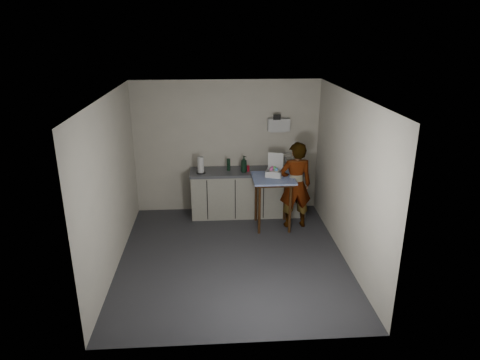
{
  "coord_description": "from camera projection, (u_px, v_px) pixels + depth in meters",
  "views": [
    {
      "loc": [
        -0.29,
        -6.09,
        3.51
      ],
      "look_at": [
        0.16,
        0.45,
        1.16
      ],
      "focal_mm": 32.0,
      "sensor_mm": 36.0,
      "label": 1
    }
  ],
  "objects": [
    {
      "name": "wall_back",
      "position": [
        227.0,
        147.0,
        8.35
      ],
      "size": [
        3.6,
        0.02,
        2.6
      ],
      "primitive_type": "cube",
      "color": "beige",
      "rests_on": "ground"
    },
    {
      "name": "ceiling",
      "position": [
        231.0,
        96.0,
        6.05
      ],
      "size": [
        3.6,
        4.0,
        0.01
      ],
      "primitive_type": "cube",
      "color": "white",
      "rests_on": "wall_back"
    },
    {
      "name": "soap_bottle",
      "position": [
        244.0,
        164.0,
        8.08
      ],
      "size": [
        0.17,
        0.17,
        0.32
      ],
      "primitive_type": "imported",
      "rotation": [
        0.0,
        0.0,
        0.71
      ],
      "color": "black",
      "rests_on": "kitchen_counter"
    },
    {
      "name": "wall_shelf",
      "position": [
        279.0,
        125.0,
        8.2
      ],
      "size": [
        0.42,
        0.18,
        0.37
      ],
      "color": "silver",
      "rests_on": "ground"
    },
    {
      "name": "dark_bottle",
      "position": [
        229.0,
        165.0,
        8.19
      ],
      "size": [
        0.07,
        0.07,
        0.23
      ],
      "primitive_type": "cylinder",
      "color": "black",
      "rests_on": "kitchen_counter"
    },
    {
      "name": "kitchen_counter",
      "position": [
        248.0,
        194.0,
        8.4
      ],
      "size": [
        2.24,
        0.62,
        0.91
      ],
      "color": "black",
      "rests_on": "ground"
    },
    {
      "name": "paper_towel",
      "position": [
        201.0,
        165.0,
        8.04
      ],
      "size": [
        0.18,
        0.18,
        0.31
      ],
      "color": "black",
      "rests_on": "kitchen_counter"
    },
    {
      "name": "soda_can",
      "position": [
        248.0,
        168.0,
        8.17
      ],
      "size": [
        0.06,
        0.06,
        0.11
      ],
      "primitive_type": "cylinder",
      "color": "red",
      "rests_on": "kitchen_counter"
    },
    {
      "name": "wall_left",
      "position": [
        112.0,
        185.0,
        6.37
      ],
      "size": [
        0.02,
        4.0,
        2.6
      ],
      "primitive_type": "cube",
      "color": "beige",
      "rests_on": "ground"
    },
    {
      "name": "dish_rack",
      "position": [
        282.0,
        166.0,
        8.3
      ],
      "size": [
        0.42,
        0.31,
        0.29
      ],
      "color": "white",
      "rests_on": "kitchen_counter"
    },
    {
      "name": "standing_man",
      "position": [
        295.0,
        185.0,
        7.76
      ],
      "size": [
        0.61,
        0.42,
        1.62
      ],
      "primitive_type": "imported",
      "rotation": [
        0.0,
        0.0,
        3.19
      ],
      "color": "#B2A593",
      "rests_on": "ground"
    },
    {
      "name": "ground",
      "position": [
        232.0,
        257.0,
        6.92
      ],
      "size": [
        4.0,
        4.0,
        0.0
      ],
      "primitive_type": "plane",
      "color": "#2A2A2F",
      "rests_on": "ground"
    },
    {
      "name": "wall_right",
      "position": [
        347.0,
        179.0,
        6.6
      ],
      "size": [
        0.02,
        4.0,
        2.6
      ],
      "primitive_type": "cube",
      "color": "beige",
      "rests_on": "ground"
    },
    {
      "name": "bakery_box",
      "position": [
        274.0,
        171.0,
        7.74
      ],
      "size": [
        0.35,
        0.36,
        0.39
      ],
      "rotation": [
        0.0,
        0.0,
        -0.31
      ],
      "color": "silver",
      "rests_on": "side_table"
    },
    {
      "name": "side_table",
      "position": [
        273.0,
        184.0,
        7.72
      ],
      "size": [
        0.75,
        0.75,
        0.97
      ],
      "rotation": [
        0.0,
        0.0,
        0.0
      ],
      "color": "#3C220D",
      "rests_on": "ground"
    }
  ]
}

